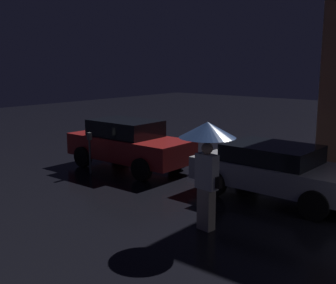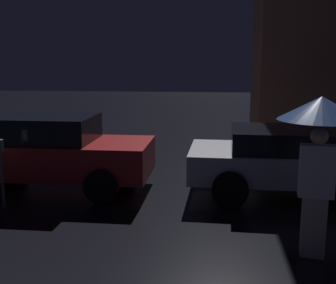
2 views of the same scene
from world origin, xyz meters
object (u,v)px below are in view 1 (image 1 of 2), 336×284
Objects in this scene: parked_car_red at (128,143)px; parking_meter at (90,148)px; pedestrian_with_umbrella at (207,145)px; parked_car_silver at (276,170)px.

parked_car_red is 3.30× the size of parking_meter.
parked_car_red is 5.61m from pedestrian_with_umbrella.
parked_car_silver is at bearing 94.36° from pedestrian_with_umbrella.
parking_meter is (-0.39, -1.27, -0.02)m from parked_car_red.
parking_meter is at bearing -107.07° from parked_car_red.
parked_car_red is 1.33m from parking_meter.
parked_car_silver is (5.02, 0.13, -0.08)m from parked_car_red.
parked_car_red is 1.00× the size of parked_car_silver.
pedestrian_with_umbrella is 5.50m from parking_meter.
parking_meter is (-5.23, 1.40, -0.97)m from pedestrian_with_umbrella.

